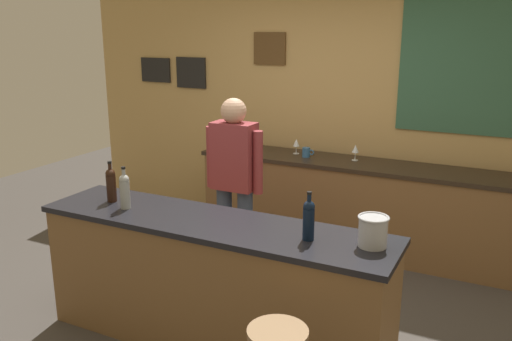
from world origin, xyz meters
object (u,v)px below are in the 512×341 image
object	(u,v)px
wine_glass_a	(296,143)
wine_glass_b	(355,149)
ice_bucket	(373,231)
coffee_mug	(306,152)
bartender	(234,180)
wine_bottle_a	(111,184)
wine_bottle_b	(125,190)
wine_bottle_c	(309,219)

from	to	relation	value
wine_glass_a	wine_glass_b	bearing A→B (deg)	-0.06
ice_bucket	coffee_mug	xyz separation A→B (m)	(-1.19, 1.97, -0.07)
wine_glass_a	coffee_mug	world-z (taller)	wine_glass_a
wine_glass_b	bartender	bearing A→B (deg)	-118.27
ice_bucket	wine_bottle_a	bearing A→B (deg)	-178.85
wine_glass_a	wine_glass_b	distance (m)	0.62
wine_glass_b	coffee_mug	world-z (taller)	wine_glass_b
bartender	wine_bottle_a	xyz separation A→B (m)	(-0.56, -0.85, 0.12)
ice_bucket	wine_glass_a	world-z (taller)	ice_bucket
wine_bottle_a	wine_bottle_b	size ratio (longest dim) A/B	1.00
wine_bottle_c	wine_glass_a	bearing A→B (deg)	114.27
bartender	wine_bottle_c	size ratio (longest dim) A/B	5.29
ice_bucket	wine_glass_b	world-z (taller)	ice_bucket
bartender	wine_glass_a	size ratio (longest dim) A/B	10.45
wine_bottle_b	ice_bucket	distance (m)	1.75
bartender	wine_glass_b	size ratio (longest dim) A/B	10.45
wine_bottle_b	ice_bucket	world-z (taller)	wine_bottle_b
coffee_mug	wine_bottle_b	bearing A→B (deg)	-104.97
bartender	wine_bottle_b	bearing A→B (deg)	-111.68
bartender	wine_bottle_c	xyz separation A→B (m)	(1.00, -0.89, 0.12)
wine_bottle_b	wine_bottle_c	bearing A→B (deg)	1.73
wine_bottle_b	ice_bucket	xyz separation A→B (m)	(1.75, 0.12, -0.04)
wine_glass_b	wine_bottle_c	bearing A→B (deg)	-80.99
wine_bottle_b	wine_glass_a	distance (m)	2.21
wine_bottle_b	wine_bottle_a	bearing A→B (deg)	157.94
wine_bottle_a	wine_bottle_c	xyz separation A→B (m)	(1.57, -0.04, 0.00)
ice_bucket	coffee_mug	world-z (taller)	ice_bucket
wine_bottle_b	coffee_mug	size ratio (longest dim) A/B	2.45
wine_bottle_a	wine_bottle_b	distance (m)	0.21
bartender	wine_bottle_c	distance (m)	1.35
wine_bottle_a	coffee_mug	world-z (taller)	wine_bottle_a
ice_bucket	wine_glass_a	bearing A→B (deg)	123.02
wine_bottle_a	wine_glass_b	size ratio (longest dim) A/B	1.97
wine_glass_b	coffee_mug	distance (m)	0.49
wine_glass_a	bartender	bearing A→B (deg)	-92.01
wine_bottle_a	coffee_mug	size ratio (longest dim) A/B	2.45
wine_glass_b	wine_bottle_a	bearing A→B (deg)	-120.44
wine_bottle_b	wine_glass_b	size ratio (longest dim) A/B	1.97
wine_bottle_c	ice_bucket	distance (m)	0.38
wine_glass_b	coffee_mug	bearing A→B (deg)	-170.37
bartender	wine_glass_b	xyz separation A→B (m)	(0.67, 1.24, 0.07)
wine_bottle_c	wine_glass_a	size ratio (longest dim) A/B	1.97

